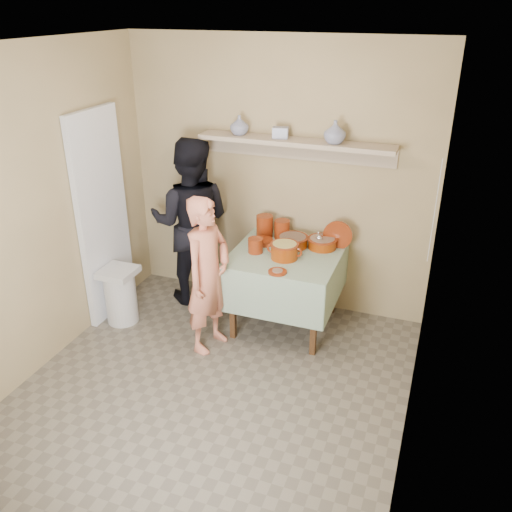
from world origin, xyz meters
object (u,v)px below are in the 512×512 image
at_px(person_helper, 191,222).
at_px(person_cook, 208,275).
at_px(cazuela_rice, 284,250).
at_px(trash_bin, 121,295).
at_px(serving_table, 286,265).

bearing_deg(person_helper, person_cook, 109.87).
xyz_separation_m(person_cook, cazuela_rice, (0.54, 0.45, 0.14)).
bearing_deg(trash_bin, serving_table, 17.93).
bearing_deg(person_helper, trash_bin, 40.10).
height_order(person_helper, trash_bin, person_helper).
relative_size(cazuela_rice, trash_bin, 0.59).
distance_m(serving_table, trash_bin, 1.62).
distance_m(serving_table, cazuela_rice, 0.23).
relative_size(serving_table, cazuela_rice, 2.95).
bearing_deg(person_helper, serving_table, 155.25).
xyz_separation_m(person_helper, serving_table, (1.05, -0.17, -0.21)).
bearing_deg(person_cook, person_helper, 47.62).
xyz_separation_m(serving_table, cazuela_rice, (0.01, -0.11, 0.20)).
distance_m(cazuela_rice, trash_bin, 1.66).
height_order(person_cook, cazuela_rice, person_cook).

